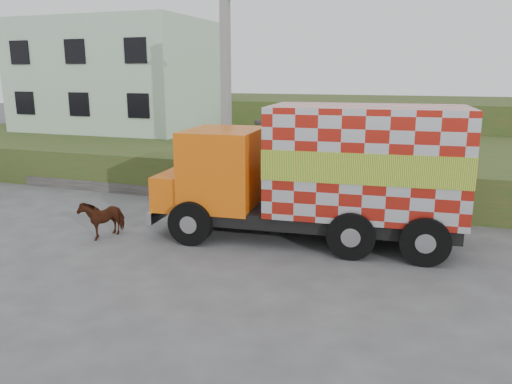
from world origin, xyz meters
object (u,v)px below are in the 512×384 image
at_px(cargo_truck, 323,172).
at_px(cow, 103,217).
at_px(utility_pole, 226,89).
at_px(pedestrian, 257,139).

xyz_separation_m(cargo_truck, cow, (-6.06, -1.79, -1.40)).
bearing_deg(cow, utility_pole, 88.05).
bearing_deg(utility_pole, cow, -107.70).
distance_m(cargo_truck, cow, 6.47).
bearing_deg(pedestrian, cow, 42.87).
xyz_separation_m(utility_pole, pedestrian, (1.00, 0.57, -1.83)).
bearing_deg(utility_pole, cargo_truck, -38.76).
height_order(utility_pole, pedestrian, utility_pole).
relative_size(utility_pole, cargo_truck, 0.92).
bearing_deg(cargo_truck, cow, -168.61).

